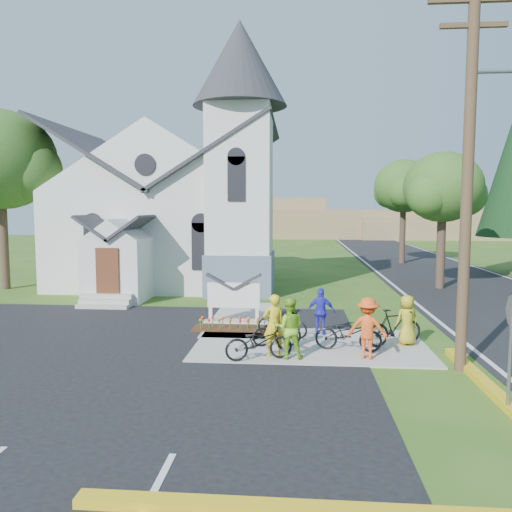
# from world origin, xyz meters

# --- Properties ---
(ground) EXTENTS (120.00, 120.00, 0.00)m
(ground) POSITION_xyz_m (0.00, 0.00, 0.00)
(ground) COLOR #315719
(ground) RESTS_ON ground
(road) EXTENTS (8.00, 90.00, 0.02)m
(road) POSITION_xyz_m (10.00, 15.00, 0.01)
(road) COLOR black
(road) RESTS_ON ground
(sidewalk) EXTENTS (7.00, 4.00, 0.05)m
(sidewalk) POSITION_xyz_m (1.50, 0.50, 0.03)
(sidewalk) COLOR gray
(sidewalk) RESTS_ON ground
(church) EXTENTS (12.35, 12.00, 13.00)m
(church) POSITION_xyz_m (-5.48, 12.48, 5.25)
(church) COLOR silver
(church) RESTS_ON ground
(church_sign) EXTENTS (2.20, 0.40, 1.70)m
(church_sign) POSITION_xyz_m (-1.20, 3.20, 1.03)
(church_sign) COLOR gray
(church_sign) RESTS_ON ground
(flower_bed) EXTENTS (2.60, 1.10, 0.07)m
(flower_bed) POSITION_xyz_m (-1.20, 2.30, 0.04)
(flower_bed) COLOR #3A2410
(flower_bed) RESTS_ON ground
(utility_pole) EXTENTS (3.45, 0.28, 10.00)m
(utility_pole) POSITION_xyz_m (5.36, -1.50, 5.40)
(utility_pole) COLOR #4B3225
(utility_pole) RESTS_ON ground
(tree_lot_corner) EXTENTS (5.60, 5.60, 9.15)m
(tree_lot_corner) POSITION_xyz_m (-14.00, 10.00, 6.60)
(tree_lot_corner) COLOR #34261C
(tree_lot_corner) RESTS_ON ground
(tree_road_near) EXTENTS (4.00, 4.00, 7.05)m
(tree_road_near) POSITION_xyz_m (8.50, 12.00, 5.21)
(tree_road_near) COLOR #34261C
(tree_road_near) RESTS_ON ground
(tree_road_mid) EXTENTS (4.40, 4.40, 7.80)m
(tree_road_mid) POSITION_xyz_m (9.00, 24.00, 5.78)
(tree_road_mid) COLOR #34261C
(tree_road_mid) RESTS_ON ground
(distant_hills) EXTENTS (61.00, 10.00, 5.60)m
(distant_hills) POSITION_xyz_m (3.36, 56.33, 2.17)
(distant_hills) COLOR olive
(distant_hills) RESTS_ON ground
(cyclist_0) EXTENTS (0.75, 0.64, 1.75)m
(cyclist_0) POSITION_xyz_m (0.44, -0.77, 0.92)
(cyclist_0) COLOR yellow
(cyclist_0) RESTS_ON sidewalk
(bike_0) EXTENTS (1.80, 1.13, 0.89)m
(bike_0) POSITION_xyz_m (0.62, 1.31, 0.50)
(bike_0) COLOR black
(bike_0) RESTS_ON sidewalk
(cyclist_1) EXTENTS (0.85, 0.68, 1.68)m
(cyclist_1) POSITION_xyz_m (0.86, -0.94, 0.89)
(cyclist_1) COLOR #82C625
(cyclist_1) RESTS_ON sidewalk
(bike_1) EXTENTS (1.55, 0.69, 0.90)m
(bike_1) POSITION_xyz_m (0.48, 0.20, 0.50)
(bike_1) COLOR black
(bike_1) RESTS_ON sidewalk
(cyclist_2) EXTENTS (0.94, 0.47, 1.54)m
(cyclist_2) POSITION_xyz_m (1.87, 1.70, 0.82)
(cyclist_2) COLOR #2929CD
(cyclist_2) RESTS_ON sidewalk
(bike_2) EXTENTS (1.98, 1.17, 0.98)m
(bike_2) POSITION_xyz_m (0.05, -1.20, 0.54)
(bike_2) COLOR black
(bike_2) RESTS_ON sidewalk
(cyclist_3) EXTENTS (1.22, 0.88, 1.70)m
(cyclist_3) POSITION_xyz_m (3.02, -0.79, 0.90)
(cyclist_3) COLOR #F1511A
(cyclist_3) RESTS_ON sidewalk
(bike_3) EXTENTS (1.94, 1.27, 1.13)m
(bike_3) POSITION_xyz_m (4.01, 0.53, 0.62)
(bike_3) COLOR black
(bike_3) RESTS_ON sidewalk
(cyclist_4) EXTENTS (0.87, 0.72, 1.53)m
(cyclist_4) POSITION_xyz_m (4.40, 0.68, 0.81)
(cyclist_4) COLOR #AEA520
(cyclist_4) RESTS_ON sidewalk
(bike_4) EXTENTS (2.01, 0.97, 1.01)m
(bike_4) POSITION_xyz_m (2.57, -0.10, 0.56)
(bike_4) COLOR black
(bike_4) RESTS_ON sidewalk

